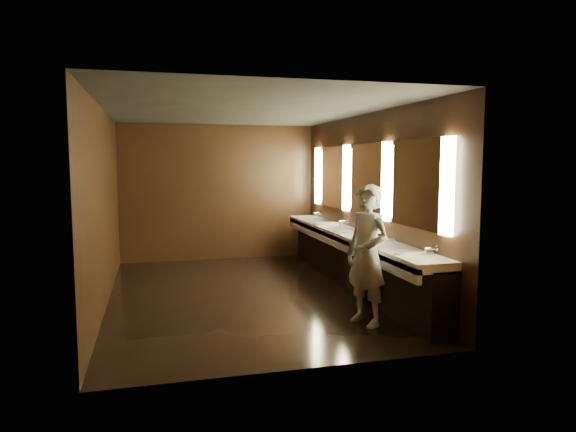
% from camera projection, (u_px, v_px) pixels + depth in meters
% --- Properties ---
extents(floor, '(6.00, 6.00, 0.00)m').
position_uv_depth(floor, '(244.00, 294.00, 7.92)').
color(floor, black).
rests_on(floor, ground).
extents(ceiling, '(4.00, 6.00, 0.02)m').
position_uv_depth(ceiling, '(243.00, 110.00, 7.63)').
color(ceiling, '#2D2D2B').
rests_on(ceiling, wall_back).
extents(wall_back, '(4.00, 0.02, 2.80)m').
position_uv_depth(wall_back, '(219.00, 193.00, 10.66)').
color(wall_back, black).
rests_on(wall_back, floor).
extents(wall_front, '(4.00, 0.02, 2.80)m').
position_uv_depth(wall_front, '(298.00, 228.00, 4.89)').
color(wall_front, black).
rests_on(wall_front, floor).
extents(wall_left, '(0.02, 6.00, 2.80)m').
position_uv_depth(wall_left, '(104.00, 207.00, 7.26)').
color(wall_left, black).
rests_on(wall_left, floor).
extents(wall_right, '(0.02, 6.00, 2.80)m').
position_uv_depth(wall_right, '(366.00, 201.00, 8.28)').
color(wall_right, black).
rests_on(wall_right, floor).
extents(sink_counter, '(0.55, 5.40, 1.01)m').
position_uv_depth(sink_counter, '(353.00, 257.00, 8.32)').
color(sink_counter, black).
rests_on(sink_counter, floor).
extents(mirror_band, '(0.06, 5.03, 1.15)m').
position_uv_depth(mirror_band, '(365.00, 180.00, 8.24)').
color(mirror_band, '#FFF5B7').
rests_on(mirror_band, wall_right).
extents(person, '(0.63, 0.75, 1.76)m').
position_uv_depth(person, '(367.00, 255.00, 6.37)').
color(person, '#99C5E4').
rests_on(person, floor).
extents(trash_bin, '(0.37, 0.37, 0.51)m').
position_uv_depth(trash_bin, '(368.00, 289.00, 7.22)').
color(trash_bin, black).
rests_on(trash_bin, floor).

